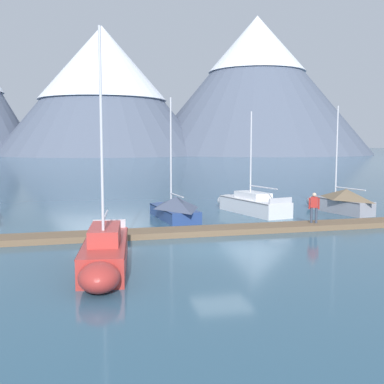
{
  "coord_description": "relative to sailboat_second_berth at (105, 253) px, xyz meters",
  "views": [
    {
      "loc": [
        -5.91,
        -20.11,
        4.77
      ],
      "look_at": [
        0.0,
        6.0,
        2.0
      ],
      "focal_mm": 45.07,
      "sensor_mm": 36.0,
      "label": 1
    }
  ],
  "objects": [
    {
      "name": "sailboat_mid_dock_port",
      "position": [
        4.77,
        11.77,
        0.01
      ],
      "size": [
        2.53,
        6.69,
        7.56
      ],
      "color": "navy",
      "rests_on": "ground"
    },
    {
      "name": "sailboat_mid_dock_starboard",
      "position": [
        10.31,
        13.09,
        -0.06
      ],
      "size": [
        3.48,
        7.33,
        6.82
      ],
      "color": "silver",
      "rests_on": "ground"
    },
    {
      "name": "dock",
      "position": [
        5.2,
        6.26,
        -0.51
      ],
      "size": [
        29.18,
        2.67,
        0.3
      ],
      "color": "brown",
      "rests_on": "ground"
    },
    {
      "name": "mountain_central_massif",
      "position": [
        7.28,
        172.84,
        25.54
      ],
      "size": [
        80.85,
        80.85,
        48.83
      ],
      "color": "slate",
      "rests_on": "ground"
    },
    {
      "name": "person_on_dock",
      "position": [
        11.75,
        6.47,
        0.6
      ],
      "size": [
        0.54,
        0.37,
        1.69
      ],
      "color": "#384256",
      "rests_on": "dock"
    },
    {
      "name": "mountain_shoulder_ridge",
      "position": [
        69.41,
        172.07,
        28.34
      ],
      "size": [
        92.78,
        92.78,
        55.77
      ],
      "color": "slate",
      "rests_on": "ground"
    },
    {
      "name": "sailboat_second_berth",
      "position": [
        0.0,
        0.0,
        0.0
      ],
      "size": [
        2.21,
        7.07,
        8.77
      ],
      "color": "#B2332D",
      "rests_on": "ground"
    },
    {
      "name": "sailboat_far_berth",
      "position": [
        16.33,
        11.75,
        0.13
      ],
      "size": [
        2.68,
        5.9,
        7.23
      ],
      "color": "#93939E",
      "rests_on": "ground"
    },
    {
      "name": "ground_plane",
      "position": [
        5.2,
        2.26,
        -0.66
      ],
      "size": [
        700.0,
        700.0,
        0.0
      ],
      "primitive_type": "plane",
      "color": "#335B75"
    }
  ]
}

